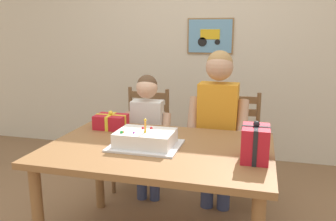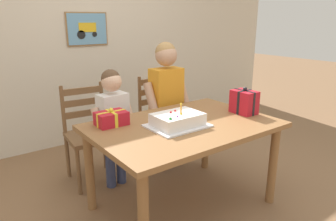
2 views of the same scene
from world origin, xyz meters
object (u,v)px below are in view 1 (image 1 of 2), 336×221
Objects in this scene: chair_left at (143,139)px; child_older at (218,116)px; birthday_cake at (146,139)px; child_younger at (147,126)px; dining_table at (159,160)px; chair_right at (234,146)px; gift_box_beside_cake at (111,122)px; gift_box_red_large at (255,143)px.

chair_left is 0.83m from child_older.
child_younger is (-0.21, 0.66, -0.11)m from birthday_cake.
child_older is (0.30, 0.64, 0.16)m from dining_table.
chair_right is at bearing 19.36° from child_younger.
child_older reaches higher than gift_box_beside_cake.
chair_right is 0.43m from child_older.
birthday_cake is at bearing -119.74° from child_older.
dining_table is at bearing -64.61° from chair_left.
chair_right is (0.84, 0.00, 0.00)m from chair_left.
gift_box_red_large is 1.45m from chair_left.
dining_table is at bearing 16.38° from birthday_cake.
child_older reaches higher than child_younger.
chair_left reaches higher than birthday_cake.
chair_right reaches higher than dining_table.
gift_box_red_large reaches higher than chair_right.
child_younger reaches higher than birthday_cake.
birthday_cake is at bearing -72.45° from child_younger.
birthday_cake is (-0.08, -0.02, 0.14)m from dining_table.
gift_box_red_large is 1.13m from gift_box_beside_cake.
dining_table is 6.10× the size of gift_box_red_large.
chair_left is at bearing 85.66° from gift_box_beside_cake.
gift_box_beside_cake is 0.26× the size of chair_left.
gift_box_beside_cake is 0.83m from child_older.
dining_table is at bearing -115.48° from chair_right.
chair_right is at bearing 33.15° from gift_box_beside_cake.
gift_box_beside_cake is 0.39m from child_younger.
dining_table is at bearing -115.11° from child_older.
gift_box_beside_cake is (-0.39, 0.33, 0.00)m from birthday_cake.
child_younger is at bearing 61.75° from gift_box_beside_cake.
child_younger is at bearing 107.55° from birthday_cake.
gift_box_beside_cake is (-1.06, 0.39, -0.05)m from gift_box_red_large.
child_younger reaches higher than chair_left.
birthday_cake is at bearing 174.58° from gift_box_red_large.
gift_box_beside_cake is 0.26× the size of chair_right.
gift_box_red_large is at bearing -39.29° from child_younger.
birthday_cake is 0.34× the size of child_older.
dining_table is 0.70m from child_younger.
child_younger reaches higher than gift_box_beside_cake.
child_older is at bearing 112.47° from gift_box_red_large.
birthday_cake is at bearing -69.38° from chair_left.
birthday_cake is at bearing -40.51° from gift_box_beside_cake.
child_younger is (-0.88, 0.72, -0.16)m from gift_box_red_large.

